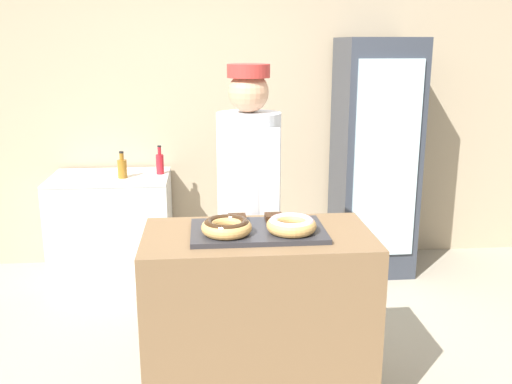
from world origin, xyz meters
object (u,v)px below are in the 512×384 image
baker_person (248,206)px  chest_freezer (113,226)px  brownie_back_left (237,218)px  bottle_amber (122,168)px  beverage_fridge (374,158)px  donut_chocolate_glaze (227,226)px  donut_light_glaze (291,224)px  brownie_back_right (274,217)px  serving_tray (258,231)px  bottle_red (160,163)px

baker_person → chest_freezer: bearing=128.6°
brownie_back_left → bottle_amber: bottle_amber is taller
beverage_fridge → brownie_back_left: bearing=-126.0°
brownie_back_left → bottle_amber: size_ratio=0.42×
donut_chocolate_glaze → donut_light_glaze: size_ratio=1.00×
brownie_back_left → brownie_back_right: (0.18, 0.00, 0.00)m
baker_person → donut_light_glaze: bearing=-75.4°
donut_light_glaze → brownie_back_right: donut_light_glaze is taller
chest_freezer → brownie_back_right: bearing=-56.8°
serving_tray → donut_chocolate_glaze: (-0.15, -0.06, 0.05)m
donut_chocolate_glaze → bottle_amber: bearing=112.2°
brownie_back_right → chest_freezer: bearing=123.2°
bottle_amber → chest_freezer: bearing=148.6°
serving_tray → baker_person: baker_person is taller
brownie_back_left → bottle_red: size_ratio=0.38×
serving_tray → brownie_back_left: (-0.09, 0.12, 0.03)m
bottle_red → serving_tray: bearing=-71.8°
donut_light_glaze → bottle_red: size_ratio=1.06×
bottle_red → donut_chocolate_glaze: bearing=-76.7°
brownie_back_right → bottle_amber: (-0.96, 1.57, -0.07)m
baker_person → bottle_amber: (-0.86, 1.15, -0.01)m
brownie_back_left → baker_person: (0.09, 0.41, -0.06)m
baker_person → brownie_back_right: bearing=-77.0°
donut_light_glaze → bottle_red: bottle_red is taller
donut_light_glaze → bottle_amber: 2.03m
chest_freezer → serving_tray: bearing=-60.9°
donut_light_glaze → brownie_back_left: (-0.24, 0.19, -0.02)m
serving_tray → chest_freezer: size_ratio=0.71×
serving_tray → bottle_red: bottle_red is taller
brownie_back_left → chest_freezer: 1.94m
donut_chocolate_glaze → chest_freezer: donut_chocolate_glaze is taller
brownie_back_left → beverage_fridge: (1.19, 1.63, -0.04)m
donut_chocolate_glaze → chest_freezer: size_ratio=0.26×
brownie_back_left → donut_light_glaze: bearing=-37.4°
serving_tray → baker_person: (-0.00, 0.54, -0.03)m
serving_tray → brownie_back_left: bearing=126.5°
brownie_back_right → baker_person: 0.43m
brownie_back_left → baker_person: 0.43m
brownie_back_left → chest_freezer: brownie_back_left is taller
donut_chocolate_glaze → beverage_fridge: 2.20m
donut_light_glaze → chest_freezer: donut_light_glaze is taller
bottle_amber → brownie_back_right: bearing=-58.5°
brownie_back_right → baker_person: size_ratio=0.05×
beverage_fridge → chest_freezer: (-2.08, 0.01, -0.51)m
brownie_back_left → brownie_back_right: same height
donut_chocolate_glaze → bottle_red: size_ratio=1.06×
donut_chocolate_glaze → bottle_red: 1.92m
brownie_back_right → beverage_fridge: (1.00, 1.63, -0.04)m
bottle_amber → bottle_red: bearing=22.5°
chest_freezer → brownie_back_left: bearing=-61.5°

